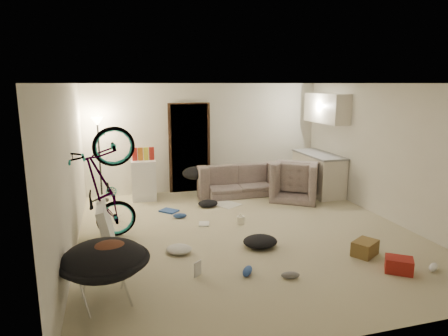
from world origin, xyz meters
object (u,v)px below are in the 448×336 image
object	(u,v)px
saucer_chair	(105,268)
drink_case_b	(399,265)
floor_lamp	(98,141)
mini_fridge	(144,180)
bicycle	(105,211)
juicer	(241,219)
kitchen_counter	(318,174)
tv_box	(106,223)
sofa	(235,182)
armchair	(296,184)
drink_case_a	(365,248)

from	to	relation	value
saucer_chair	drink_case_b	distance (m)	3.82
floor_lamp	mini_fridge	xyz separation A→B (m)	(0.89, -0.10, -0.87)
bicycle	juicer	bearing A→B (deg)	-92.75
floor_lamp	drink_case_b	xyz separation A→B (m)	(3.89, -4.57, -1.21)
saucer_chair	juicer	world-z (taller)	saucer_chair
kitchen_counter	mini_fridge	xyz separation A→B (m)	(-3.94, 0.55, -0.00)
tv_box	juicer	xyz separation A→B (m)	(2.33, 0.27, -0.25)
sofa	tv_box	size ratio (longest dim) A/B	1.80
floor_lamp	mini_fridge	size ratio (longest dim) A/B	2.07
sofa	saucer_chair	bearing A→B (deg)	54.52
sofa	drink_case_b	size ratio (longest dim) A/B	5.24
bicycle	saucer_chair	size ratio (longest dim) A/B	1.83
drink_case_b	juicer	size ratio (longest dim) A/B	1.68
floor_lamp	armchair	size ratio (longest dim) A/B	1.86
kitchen_counter	drink_case_b	xyz separation A→B (m)	(-0.94, -3.92, -0.34)
kitchen_counter	sofa	bearing A→B (deg)	166.45
floor_lamp	sofa	world-z (taller)	floor_lamp
floor_lamp	tv_box	world-z (taller)	floor_lamp
tv_box	drink_case_b	world-z (taller)	tv_box
bicycle	mini_fridge	distance (m)	2.37
sofa	armchair	bearing A→B (deg)	148.32
armchair	juicer	distance (m)	2.16
kitchen_counter	tv_box	xyz separation A→B (m)	(-4.73, -1.82, -0.10)
bicycle	mini_fridge	size ratio (longest dim) A/B	2.17
armchair	juicer	world-z (taller)	armchair
kitchen_counter	armchair	bearing A→B (deg)	-158.05
floor_lamp	saucer_chair	xyz separation A→B (m)	(0.10, -4.28, -0.87)
sofa	bicycle	xyz separation A→B (m)	(-2.86, -2.13, 0.23)
kitchen_counter	bicycle	world-z (taller)	bicycle
mini_fridge	drink_case_a	xyz separation A→B (m)	(2.89, -3.88, -0.33)
floor_lamp	bicycle	size ratio (longest dim) A/B	0.96
kitchen_counter	saucer_chair	world-z (taller)	kitchen_counter
floor_lamp	sofa	bearing A→B (deg)	-3.86
mini_fridge	drink_case_a	bearing A→B (deg)	-50.06
bicycle	drink_case_b	size ratio (longest dim) A/B	5.41
saucer_chair	armchair	bearing A→B (deg)	39.64
armchair	tv_box	size ratio (longest dim) A/B	0.95
saucer_chair	tv_box	world-z (taller)	saucer_chair
saucer_chair	tv_box	distance (m)	1.81
armchair	bicycle	world-z (taller)	bicycle
mini_fridge	drink_case_a	distance (m)	4.84
sofa	armchair	world-z (taller)	armchair
saucer_chair	drink_case_a	world-z (taller)	saucer_chair
drink_case_a	armchair	bearing A→B (deg)	52.04
sofa	saucer_chair	size ratio (longest dim) A/B	1.77
drink_case_a	juicer	xyz separation A→B (m)	(-1.35, 1.78, -0.03)
floor_lamp	drink_case_a	distance (m)	5.62
tv_box	saucer_chair	bearing A→B (deg)	-89.90
sofa	mini_fridge	size ratio (longest dim) A/B	2.10
saucer_chair	drink_case_a	xyz separation A→B (m)	(3.68, 0.31, -0.33)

